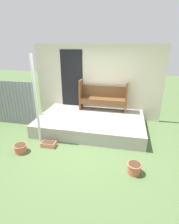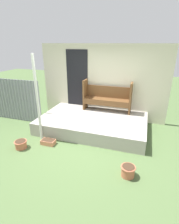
% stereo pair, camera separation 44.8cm
% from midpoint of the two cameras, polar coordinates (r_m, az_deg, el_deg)
% --- Properties ---
extents(ground_plane, '(24.00, 24.00, 0.00)m').
position_cam_midpoint_polar(ground_plane, '(4.88, -4.48, -10.78)').
color(ground_plane, '#516B3D').
extents(porch_slab, '(3.32, 2.03, 0.40)m').
position_cam_midpoint_polar(porch_slab, '(5.65, -1.85, -3.66)').
color(porch_slab, '#A8A399').
rests_on(porch_slab, ground_plane).
extents(house_wall, '(4.52, 0.08, 2.60)m').
position_cam_midpoint_polar(house_wall, '(6.27, 0.01, 9.61)').
color(house_wall, beige).
rests_on(house_wall, ground_plane).
extents(support_post, '(0.07, 0.07, 2.38)m').
position_cam_midpoint_polar(support_post, '(4.82, -19.60, 3.21)').
color(support_post, silver).
rests_on(support_post, ground_plane).
extents(bench, '(1.64, 0.41, 1.04)m').
position_cam_midpoint_polar(bench, '(6.05, 2.38, 5.20)').
color(bench, brown).
rests_on(bench, porch_slab).
extents(flower_pot_left, '(0.33, 0.33, 0.22)m').
position_cam_midpoint_polar(flower_pot_left, '(4.95, -24.11, -10.71)').
color(flower_pot_left, '#B76647').
rests_on(flower_pot_left, ground_plane).
extents(flower_pot_middle, '(0.32, 0.32, 0.24)m').
position_cam_midpoint_polar(flower_pot_middle, '(3.97, 11.12, -17.56)').
color(flower_pot_middle, '#B76647').
rests_on(flower_pot_middle, ground_plane).
extents(planter_box_rect, '(0.38, 0.23, 0.14)m').
position_cam_midpoint_polar(planter_box_rect, '(4.96, -15.79, -10.12)').
color(planter_box_rect, tan).
rests_on(planter_box_rect, ground_plane).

